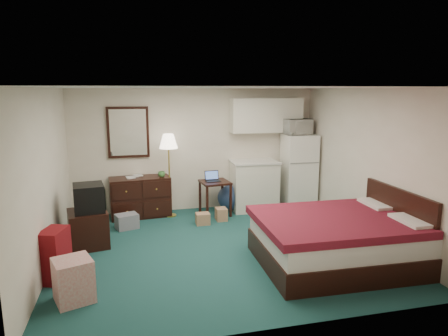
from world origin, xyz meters
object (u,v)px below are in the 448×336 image
object	(u,v)px
dresser	(140,197)
suitcase	(55,255)
floor_lamp	(169,176)
bed	(337,241)
kitchen_counter	(254,186)
fridge	(298,171)
tv_stand	(88,228)
desk	(215,198)

from	to	relation	value
dresser	suitcase	distance (m)	2.78
floor_lamp	bed	distance (m)	3.52
kitchen_counter	fridge	distance (m)	1.02
fridge	bed	xyz separation A→B (m)	(-0.65, -2.82, -0.43)
fridge	dresser	bearing A→B (deg)	-178.45
bed	suitcase	size ratio (longest dim) A/B	3.11
kitchen_counter	suitcase	xyz separation A→B (m)	(-3.50, -2.45, -0.15)
dresser	suitcase	world-z (taller)	dresser
kitchen_counter	floor_lamp	bearing A→B (deg)	-175.26
suitcase	tv_stand	bearing A→B (deg)	92.36
floor_lamp	tv_stand	world-z (taller)	floor_lamp
floor_lamp	suitcase	world-z (taller)	floor_lamp
fridge	desk	bearing A→B (deg)	-171.91
dresser	fridge	xyz separation A→B (m)	(3.31, -0.10, 0.38)
floor_lamp	desk	bearing A→B (deg)	-8.12
fridge	bed	distance (m)	2.93
floor_lamp	suitcase	xyz separation A→B (m)	(-1.75, -2.39, -0.47)
dresser	kitchen_counter	world-z (taller)	kitchen_counter
kitchen_counter	tv_stand	distance (m)	3.45
dresser	floor_lamp	bearing A→B (deg)	-17.67
floor_lamp	kitchen_counter	size ratio (longest dim) A/B	1.63
desk	fridge	distance (m)	1.91
desk	tv_stand	xyz separation A→B (m)	(-2.32, -1.12, -0.05)
desk	bed	distance (m)	2.92
dresser	desk	size ratio (longest dim) A/B	1.68
desk	fridge	size ratio (longest dim) A/B	0.44
bed	tv_stand	xyz separation A→B (m)	(-3.52, 1.54, -0.06)
dresser	kitchen_counter	xyz separation A→B (m)	(2.32, -0.07, 0.11)
floor_lamp	fridge	size ratio (longest dim) A/B	1.05
fridge	kitchen_counter	bearing A→B (deg)	-178.47
tv_stand	suitcase	world-z (taller)	suitcase
floor_lamp	tv_stand	size ratio (longest dim) A/B	2.59
desk	floor_lamp	bearing A→B (deg)	165.30
tv_stand	desk	bearing A→B (deg)	15.04
dresser	fridge	distance (m)	3.33
dresser	fridge	size ratio (longest dim) A/B	0.74
suitcase	desk	bearing A→B (deg)	58.37
bed	suitcase	xyz separation A→B (m)	(-3.83, 0.41, 0.00)
fridge	suitcase	distance (m)	5.11
floor_lamp	tv_stand	distance (m)	1.98
kitchen_counter	fridge	size ratio (longest dim) A/B	0.64
kitchen_counter	suitcase	world-z (taller)	kitchen_counter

